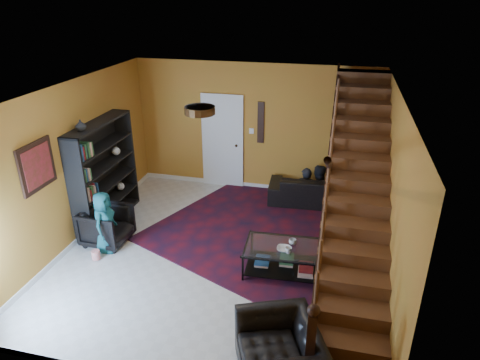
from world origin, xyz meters
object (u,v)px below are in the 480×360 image
object	(u,v)px
armchair_left	(107,225)
coffee_table	(286,258)
bookshelf	(105,176)
armchair_right	(279,352)
sofa	(319,190)

from	to	relation	value
armchair_left	coffee_table	bearing A→B (deg)	-90.54
bookshelf	armchair_right	bearing A→B (deg)	-37.21
armchair_left	armchair_right	world-z (taller)	armchair_left
bookshelf	armchair_right	world-z (taller)	bookshelf
sofa	armchair_right	bearing A→B (deg)	84.87
bookshelf	sofa	world-z (taller)	bookshelf
armchair_left	armchair_right	size ratio (longest dim) A/B	0.73
armchair_left	armchair_right	xyz separation A→B (m)	(3.40, -2.14, -0.01)
sofa	armchair_left	bearing A→B (deg)	31.01
sofa	armchair_left	distance (m)	4.29
sofa	coffee_table	bearing A→B (deg)	79.42
armchair_right	coffee_table	size ratio (longest dim) A/B	0.77
armchair_left	coffee_table	size ratio (longest dim) A/B	0.56
bookshelf	sofa	size ratio (longest dim) A/B	0.96
armchair_right	armchair_left	bearing A→B (deg)	-144.63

